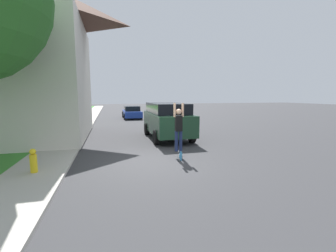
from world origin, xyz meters
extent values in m
plane|color=#333335|center=(0.00, 0.00, 0.00)|extent=(120.00, 120.00, 0.00)
cube|color=#ADA89E|center=(-3.60, 6.00, 0.05)|extent=(1.80, 80.00, 0.10)
cylinder|color=brown|center=(-4.74, 9.35, 2.12)|extent=(0.36, 0.36, 4.07)
sphere|color=#286023|center=(-4.74, 9.35, 5.14)|extent=(3.60, 3.60, 3.60)
cube|color=#193823|center=(1.76, 4.13, 0.90)|extent=(1.94, 4.65, 1.06)
cube|color=black|center=(1.76, 4.24, 1.71)|extent=(1.78, 3.62, 0.55)
cylinder|color=black|center=(0.83, 5.57, 0.36)|extent=(0.24, 0.72, 0.72)
cylinder|color=black|center=(2.69, 5.57, 0.36)|extent=(0.24, 0.72, 0.72)
cylinder|color=black|center=(0.83, 2.69, 0.36)|extent=(0.24, 0.72, 0.72)
cylinder|color=black|center=(2.69, 2.69, 0.36)|extent=(0.24, 0.72, 0.72)
cube|color=navy|center=(0.96, 16.40, 0.49)|extent=(1.75, 4.48, 0.61)
cube|color=black|center=(0.96, 16.29, 1.05)|extent=(1.54, 2.33, 0.51)
cylinder|color=black|center=(0.12, 17.74, 0.31)|extent=(0.20, 0.62, 0.62)
cylinder|color=black|center=(1.81, 17.74, 0.31)|extent=(0.20, 0.62, 0.62)
cylinder|color=black|center=(0.12, 15.05, 0.31)|extent=(0.20, 0.62, 0.62)
cylinder|color=black|center=(1.81, 15.05, 0.31)|extent=(0.20, 0.62, 0.62)
cylinder|color=#192347|center=(1.09, 0.13, 0.66)|extent=(0.13, 0.13, 0.77)
cylinder|color=#192347|center=(1.26, 0.13, 0.66)|extent=(0.13, 0.13, 0.77)
cube|color=black|center=(1.17, 0.13, 1.34)|extent=(0.25, 0.20, 0.59)
sphere|color=tan|center=(1.17, 0.13, 1.79)|extent=(0.21, 0.21, 0.21)
cylinder|color=tan|center=(1.01, 0.13, 1.85)|extent=(0.09, 0.09, 0.53)
cylinder|color=tan|center=(1.33, 0.13, 1.85)|extent=(0.09, 0.09, 0.53)
cube|color=#236B99|center=(1.23, 0.02, 0.12)|extent=(0.36, 0.74, 0.31)
cylinder|color=silver|center=(1.23, 0.27, 0.22)|extent=(0.03, 0.06, 0.06)
cylinder|color=silver|center=(1.30, 0.27, 0.05)|extent=(0.03, 0.06, 0.06)
cylinder|color=silver|center=(1.06, -0.18, 0.14)|extent=(0.03, 0.06, 0.06)
cylinder|color=silver|center=(1.13, -0.18, -0.02)|extent=(0.03, 0.06, 0.06)
cylinder|color=gold|center=(-3.61, -0.63, 0.37)|extent=(0.20, 0.20, 0.55)
sphere|color=gold|center=(-3.61, -0.63, 0.74)|extent=(0.18, 0.18, 0.18)
camera|label=1|loc=(-1.35, -7.95, 2.38)|focal=24.00mm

